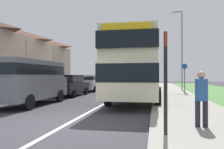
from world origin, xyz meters
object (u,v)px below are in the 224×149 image
Objects in this scene: parked_car_black at (69,84)px; bus_stop_sign at (166,76)px; parked_car_silver at (90,82)px; double_decker_bus at (137,66)px; cycle_route_sign at (185,77)px; pedestrian_at_stop at (201,96)px; parked_van_grey at (30,79)px; street_lamp_mid at (181,46)px.

bus_stop_sign is at bearing -58.78° from parked_car_black.
parked_car_silver is 17.66m from bus_stop_sign.
cycle_route_sign is (3.46, 4.75, -0.72)m from double_decker_bus.
pedestrian_at_stop is 0.66× the size of cycle_route_sign.
parked_car_silver is 9.11m from cycle_route_sign.
bus_stop_sign is at bearing -39.05° from parked_van_grey.
double_decker_bus reaches higher than pedestrian_at_stop.
street_lamp_mid is (3.69, 9.57, 2.45)m from double_decker_bus.
bus_stop_sign is at bearing -68.00° from parked_car_silver.
parked_car_silver is at bearing 125.55° from double_decker_bus.
bus_stop_sign is (6.61, -16.36, 0.64)m from parked_car_silver.
cycle_route_sign is (2.11, 13.76, -0.11)m from bus_stop_sign.
parked_van_grey is (-5.36, -3.56, -0.76)m from double_decker_bus.
parked_van_grey is at bearing 150.12° from pedestrian_at_stop.
cycle_route_sign is (1.10, 12.75, 0.45)m from pedestrian_at_stop.
parked_car_black is at bearing -90.68° from parked_car_silver.
pedestrian_at_stop is 0.64× the size of bus_stop_sign.
pedestrian_at_stop is 0.21× the size of street_lamp_mid.
parked_car_black is at bearing 127.54° from pedestrian_at_stop.
street_lamp_mid is (0.23, 4.82, 3.17)m from cycle_route_sign.
double_decker_bus reaches higher than parked_van_grey.
pedestrian_at_stop is at bearing -94.91° from cycle_route_sign.
parked_car_silver is (0.11, 10.92, -0.48)m from parked_van_grey.
street_lamp_mid is at bearing 68.91° from double_decker_bus.
pedestrian_at_stop is (2.36, -8.00, -1.17)m from double_decker_bus.
parked_van_grey is at bearing -90.43° from parked_car_black.
parked_van_grey is 10.93m from parked_car_silver.
double_decker_bus is 2.07× the size of parked_van_grey.
parked_car_black is 9.22m from cycle_route_sign.
bus_stop_sign is (6.72, -5.45, 0.16)m from parked_van_grey.
cycle_route_sign reaches higher than parked_car_black.
double_decker_bus reaches higher than parked_car_silver.
pedestrian_at_stop is at bearing -29.88° from parked_van_grey.
pedestrian_at_stop reaches higher than parked_car_silver.
double_decker_bus is 6.80× the size of pedestrian_at_stop.
parked_car_silver is 1.73× the size of cycle_route_sign.
pedestrian_at_stop is at bearing -52.46° from parked_car_black.
parked_car_black is at bearing -162.61° from cycle_route_sign.
pedestrian_at_stop is at bearing -63.60° from parked_car_silver.
parked_car_black is 2.72× the size of pedestrian_at_stop.
parked_car_silver reaches higher than parked_car_black.
cycle_route_sign reaches higher than pedestrian_at_stop.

